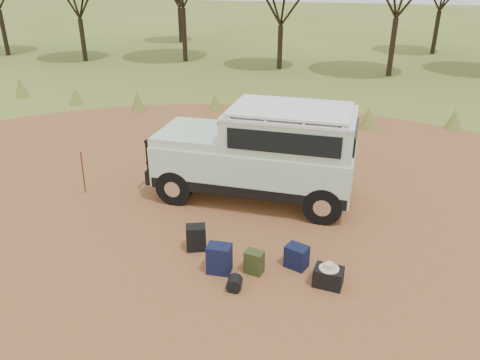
% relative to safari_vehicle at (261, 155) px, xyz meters
% --- Properties ---
extents(ground, '(140.00, 140.00, 0.00)m').
position_rel_safari_vehicle_xyz_m(ground, '(-0.45, -1.99, -1.17)').
color(ground, '#5A6A25').
rests_on(ground, ground).
extents(dirt_clearing, '(23.00, 23.00, 0.01)m').
position_rel_safari_vehicle_xyz_m(dirt_clearing, '(-0.45, -1.99, -1.16)').
color(dirt_clearing, brown).
rests_on(dirt_clearing, ground).
extents(grass_fringe, '(36.60, 1.60, 0.90)m').
position_rel_safari_vehicle_xyz_m(grass_fringe, '(-0.33, 6.68, -0.76)').
color(grass_fringe, '#5A6A25').
rests_on(grass_fringe, ground).
extents(safari_vehicle, '(5.05, 2.07, 2.42)m').
position_rel_safari_vehicle_xyz_m(safari_vehicle, '(0.00, 0.00, 0.00)').
color(safari_vehicle, silver).
rests_on(safari_vehicle, ground).
extents(walking_staff, '(0.32, 0.38, 1.31)m').
position_rel_safari_vehicle_xyz_m(walking_staff, '(-4.35, -1.04, -0.51)').
color(walking_staff, brown).
rests_on(walking_staff, ground).
extents(backpack_black, '(0.48, 0.42, 0.55)m').
position_rel_safari_vehicle_xyz_m(backpack_black, '(-0.78, -2.66, -0.89)').
color(backpack_black, black).
rests_on(backpack_black, ground).
extents(backpack_navy, '(0.47, 0.34, 0.59)m').
position_rel_safari_vehicle_xyz_m(backpack_navy, '(-0.09, -3.29, -0.87)').
color(backpack_navy, '#111937').
rests_on(backpack_navy, ground).
extents(backpack_olive, '(0.38, 0.31, 0.47)m').
position_rel_safari_vehicle_xyz_m(backpack_olive, '(0.56, -3.15, -0.93)').
color(backpack_olive, '#303A1B').
rests_on(backpack_olive, ground).
extents(duffel_navy, '(0.50, 0.44, 0.47)m').
position_rel_safari_vehicle_xyz_m(duffel_navy, '(1.32, -2.76, -0.93)').
color(duffel_navy, '#111937').
rests_on(duffel_navy, ground).
extents(hard_case, '(0.56, 0.43, 0.37)m').
position_rel_safari_vehicle_xyz_m(hard_case, '(1.98, -3.19, -0.98)').
color(hard_case, black).
rests_on(hard_case, ground).
extents(stuff_sack, '(0.30, 0.30, 0.27)m').
position_rel_safari_vehicle_xyz_m(stuff_sack, '(0.34, -3.75, -1.03)').
color(stuff_sack, black).
rests_on(stuff_sack, ground).
extents(safari_hat, '(0.37, 0.37, 0.11)m').
position_rel_safari_vehicle_xyz_m(safari_hat, '(1.98, -3.19, -0.76)').
color(safari_hat, beige).
rests_on(safari_hat, hard_case).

